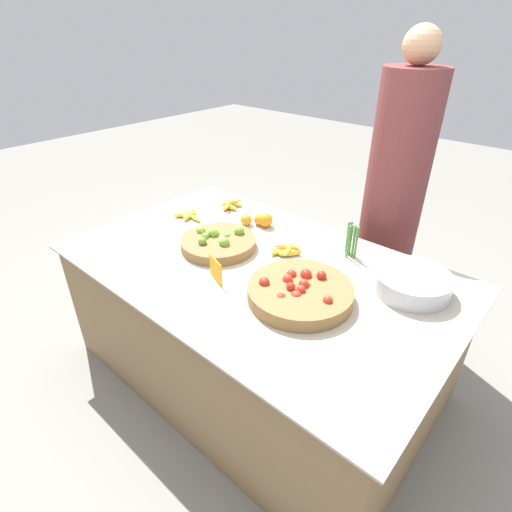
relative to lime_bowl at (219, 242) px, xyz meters
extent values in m
plane|color=gray|center=(0.26, 0.00, -0.74)|extent=(12.00, 12.00, 0.00)
cube|color=olive|center=(0.26, 0.00, -0.39)|extent=(1.82, 1.11, 0.70)
cube|color=#BCB29E|center=(0.26, 0.00, -0.04)|extent=(1.90, 1.16, 0.01)
cylinder|color=olive|center=(0.00, 0.00, 0.00)|extent=(0.39, 0.39, 0.05)
sphere|color=#7AB238|center=(0.02, -0.01, 0.01)|extent=(0.04, 0.04, 0.04)
sphere|color=#6BA333|center=(0.08, -0.03, 0.01)|extent=(0.04, 0.04, 0.04)
sphere|color=#6BA333|center=(-0.06, -0.04, 0.03)|extent=(0.04, 0.04, 0.04)
sphere|color=#89BC42|center=(-0.05, 0.01, 0.04)|extent=(0.05, 0.05, 0.05)
sphere|color=#89BC42|center=(0.01, 0.04, 0.00)|extent=(0.05, 0.05, 0.05)
sphere|color=#7AB238|center=(0.07, -0.03, 0.03)|extent=(0.05, 0.05, 0.05)
sphere|color=#6BA333|center=(0.01, 0.05, 0.02)|extent=(0.04, 0.04, 0.04)
sphere|color=#6BA333|center=(0.06, 0.00, 0.00)|extent=(0.05, 0.05, 0.05)
sphere|color=#89BC42|center=(-0.12, -0.01, 0.03)|extent=(0.05, 0.05, 0.05)
sphere|color=#6BA333|center=(-0.05, 0.03, 0.01)|extent=(0.05, 0.05, 0.05)
sphere|color=#6BA333|center=(0.04, 0.11, 0.03)|extent=(0.05, 0.05, 0.05)
sphere|color=#7AB238|center=(-0.06, 0.02, 0.00)|extent=(0.05, 0.05, 0.05)
sphere|color=#6BA333|center=(-0.02, -0.09, 0.04)|extent=(0.04, 0.04, 0.04)
cylinder|color=olive|center=(0.58, -0.08, 0.00)|extent=(0.45, 0.45, 0.06)
sphere|color=red|center=(0.59, -0.06, 0.02)|extent=(0.04, 0.04, 0.04)
sphere|color=red|center=(0.50, -0.04, 0.03)|extent=(0.04, 0.04, 0.04)
sphere|color=red|center=(0.53, -0.03, 0.01)|extent=(0.04, 0.04, 0.04)
sphere|color=red|center=(0.60, -0.14, 0.02)|extent=(0.05, 0.05, 0.05)
sphere|color=red|center=(0.61, 0.03, 0.04)|extent=(0.04, 0.04, 0.04)
sphere|color=red|center=(0.55, 0.00, 0.04)|extent=(0.05, 0.05, 0.05)
sphere|color=red|center=(0.55, -0.10, 0.01)|extent=(0.05, 0.05, 0.05)
sphere|color=red|center=(0.67, -0.06, -0.01)|extent=(0.04, 0.04, 0.04)
sphere|color=red|center=(0.50, 0.00, 0.01)|extent=(0.04, 0.04, 0.04)
sphere|color=red|center=(0.51, -0.08, 0.04)|extent=(0.04, 0.04, 0.04)
sphere|color=red|center=(0.60, -0.11, 0.04)|extent=(0.04, 0.04, 0.04)
sphere|color=red|center=(0.56, -0.12, 0.04)|extent=(0.04, 0.04, 0.04)
sphere|color=red|center=(0.56, -0.19, 0.02)|extent=(0.05, 0.05, 0.05)
sphere|color=red|center=(0.58, -0.10, 0.00)|extent=(0.05, 0.05, 0.05)
sphere|color=red|center=(0.45, -0.17, 0.04)|extent=(0.05, 0.05, 0.05)
sphere|color=red|center=(0.59, -0.07, 0.04)|extent=(0.04, 0.04, 0.04)
sphere|color=red|center=(0.64, 0.00, 0.01)|extent=(0.04, 0.04, 0.04)
sphere|color=red|center=(0.62, -0.09, 0.01)|extent=(0.05, 0.05, 0.05)
sphere|color=red|center=(0.72, -0.09, 0.04)|extent=(0.04, 0.04, 0.04)
sphere|color=orange|center=(0.03, 0.35, 0.01)|extent=(0.08, 0.08, 0.08)
sphere|color=orange|center=(-0.07, 0.29, 0.00)|extent=(0.07, 0.07, 0.07)
sphere|color=orange|center=(0.01, 0.35, 0.00)|extent=(0.07, 0.07, 0.07)
sphere|color=orange|center=(-0.02, 0.35, 0.00)|extent=(0.07, 0.07, 0.07)
cylinder|color=#B7B7BF|center=(0.91, 0.28, 0.01)|extent=(0.33, 0.33, 0.09)
cube|color=orange|center=(0.21, -0.22, 0.03)|extent=(0.12, 0.05, 0.11)
cylinder|color=#428438|center=(0.59, 0.37, 0.06)|extent=(0.01, 0.01, 0.17)
cylinder|color=#4C8E42|center=(0.55, 0.36, 0.06)|extent=(0.01, 0.01, 0.17)
cylinder|color=#4C8E42|center=(0.57, 0.38, 0.06)|extent=(0.01, 0.01, 0.17)
cylinder|color=#4C8E42|center=(0.55, 0.38, 0.06)|extent=(0.01, 0.01, 0.17)
cylinder|color=#4C8E42|center=(0.53, 0.41, 0.06)|extent=(0.01, 0.01, 0.17)
cylinder|color=#4C8E42|center=(0.52, 0.39, 0.06)|extent=(0.01, 0.01, 0.17)
ellipsoid|color=gold|center=(-0.35, 0.14, -0.02)|extent=(0.14, 0.04, 0.03)
ellipsoid|color=gold|center=(-0.40, 0.14, -0.01)|extent=(0.10, 0.15, 0.03)
ellipsoid|color=gold|center=(-0.42, 0.12, -0.02)|extent=(0.14, 0.11, 0.03)
ellipsoid|color=gold|center=(-0.42, 0.13, -0.02)|extent=(0.11, 0.14, 0.03)
ellipsoid|color=gold|center=(0.32, 0.18, -0.01)|extent=(0.08, 0.12, 0.03)
ellipsoid|color=gold|center=(0.29, 0.17, -0.02)|extent=(0.13, 0.07, 0.03)
ellipsoid|color=gold|center=(0.28, 0.17, -0.02)|extent=(0.06, 0.14, 0.03)
ellipsoid|color=gold|center=(0.33, 0.18, -0.01)|extent=(0.11, 0.11, 0.03)
ellipsoid|color=gold|center=(0.31, 0.19, 0.01)|extent=(0.13, 0.09, 0.03)
ellipsoid|color=gold|center=(0.32, 0.18, 0.00)|extent=(0.07, 0.15, 0.03)
ellipsoid|color=gold|center=(-0.30, 0.39, -0.01)|extent=(0.12, 0.04, 0.03)
ellipsoid|color=gold|center=(-0.32, 0.39, -0.01)|extent=(0.08, 0.13, 0.03)
ellipsoid|color=gold|center=(-0.32, 0.43, -0.02)|extent=(0.14, 0.08, 0.03)
ellipsoid|color=gold|center=(-0.31, 0.41, 0.00)|extent=(0.08, 0.15, 0.03)
ellipsoid|color=gold|center=(-0.31, 0.39, 0.01)|extent=(0.11, 0.13, 0.03)
cylinder|color=brown|center=(0.51, 0.92, 0.03)|extent=(0.34, 0.34, 1.54)
sphere|color=tan|center=(0.51, 0.92, 0.89)|extent=(0.19, 0.19, 0.19)
camera|label=1|loc=(1.35, -1.23, 0.99)|focal=28.00mm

